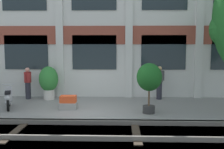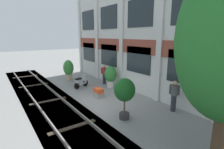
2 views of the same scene
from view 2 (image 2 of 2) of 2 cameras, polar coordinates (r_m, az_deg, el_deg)
name	(u,v)px [view 2 (image 2 of 2)]	position (r m, az deg, el deg)	size (l,w,h in m)	color
ground_plane	(98,103)	(10.25, -4.69, -9.19)	(80.00, 80.00, 0.00)	gray
apartment_facade	(142,33)	(11.55, 9.71, 13.35)	(17.47, 0.64, 8.00)	silver
rail_tracks	(59,115)	(9.47, -16.85, -12.52)	(25.11, 2.80, 0.43)	#5B5449
potted_plant_square_trough	(99,93)	(11.11, -4.43, -5.98)	(0.72, 0.45, 0.56)	gray
potted_plant_ribbed_drum	(111,75)	(12.94, -0.46, -0.28)	(0.91, 0.91, 1.60)	beige
potted_plant_stone_basin	(69,69)	(15.48, -14.01, 1.74)	(0.87, 0.87, 1.75)	tan
potted_plant_terracotta_small	(125,92)	(7.95, 4.14, -5.57)	(0.97, 0.97, 1.94)	#333333
scooter_near_curb	(81,82)	(13.13, -10.21, -2.41)	(0.70, 1.32, 0.98)	black
resident_by_doorway	(174,95)	(9.43, 19.61, -6.33)	(0.50, 0.34, 1.60)	#282833
resident_watching_tracks	(104,74)	(13.86, -2.58, 0.21)	(0.34, 0.52, 1.54)	#282833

